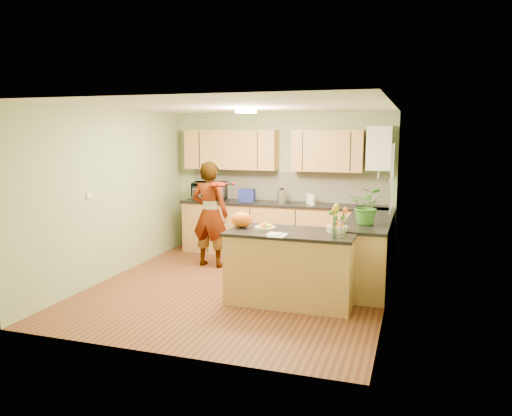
% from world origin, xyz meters
% --- Properties ---
extents(floor, '(4.50, 4.50, 0.00)m').
position_xyz_m(floor, '(0.00, 0.00, 0.00)').
color(floor, '#562A18').
rests_on(floor, ground).
extents(ceiling, '(4.00, 4.50, 0.02)m').
position_xyz_m(ceiling, '(0.00, 0.00, 2.50)').
color(ceiling, white).
rests_on(ceiling, wall_back).
extents(wall_back, '(4.00, 0.02, 2.50)m').
position_xyz_m(wall_back, '(0.00, 2.25, 1.25)').
color(wall_back, '#93AE7C').
rests_on(wall_back, floor).
extents(wall_front, '(4.00, 0.02, 2.50)m').
position_xyz_m(wall_front, '(0.00, -2.25, 1.25)').
color(wall_front, '#93AE7C').
rests_on(wall_front, floor).
extents(wall_left, '(0.02, 4.50, 2.50)m').
position_xyz_m(wall_left, '(-2.00, 0.00, 1.25)').
color(wall_left, '#93AE7C').
rests_on(wall_left, floor).
extents(wall_right, '(0.02, 4.50, 2.50)m').
position_xyz_m(wall_right, '(2.00, 0.00, 1.25)').
color(wall_right, '#93AE7C').
rests_on(wall_right, floor).
extents(back_counter, '(3.64, 0.62, 0.94)m').
position_xyz_m(back_counter, '(0.10, 1.95, 0.47)').
color(back_counter, tan).
rests_on(back_counter, floor).
extents(right_counter, '(0.62, 2.24, 0.94)m').
position_xyz_m(right_counter, '(1.70, 0.85, 0.47)').
color(right_counter, tan).
rests_on(right_counter, floor).
extents(splashback, '(3.60, 0.02, 0.52)m').
position_xyz_m(splashback, '(0.10, 2.23, 1.20)').
color(splashback, '#EDE6CD').
rests_on(splashback, back_counter).
extents(upper_cabinets, '(3.20, 0.34, 0.70)m').
position_xyz_m(upper_cabinets, '(-0.18, 2.08, 1.85)').
color(upper_cabinets, tan).
rests_on(upper_cabinets, wall_back).
extents(boiler, '(0.40, 0.30, 0.86)m').
position_xyz_m(boiler, '(1.70, 2.09, 1.90)').
color(boiler, white).
rests_on(boiler, wall_back).
extents(window_right, '(0.01, 1.30, 1.05)m').
position_xyz_m(window_right, '(1.99, 0.60, 1.55)').
color(window_right, white).
rests_on(window_right, wall_right).
extents(light_switch, '(0.02, 0.09, 0.09)m').
position_xyz_m(light_switch, '(-1.99, -0.60, 1.30)').
color(light_switch, white).
rests_on(light_switch, wall_left).
extents(ceiling_lamp, '(0.30, 0.30, 0.07)m').
position_xyz_m(ceiling_lamp, '(0.00, 0.30, 2.46)').
color(ceiling_lamp, '#FFEABF').
rests_on(ceiling_lamp, ceiling).
extents(peninsula_island, '(1.61, 0.83, 0.92)m').
position_xyz_m(peninsula_island, '(0.83, -0.36, 0.46)').
color(peninsula_island, tan).
rests_on(peninsula_island, floor).
extents(fruit_dish, '(0.27, 0.27, 0.09)m').
position_xyz_m(fruit_dish, '(0.48, -0.36, 0.96)').
color(fruit_dish, beige).
rests_on(fruit_dish, peninsula_island).
extents(orange_bowl, '(0.26, 0.26, 0.15)m').
position_xyz_m(orange_bowl, '(1.38, -0.21, 0.99)').
color(orange_bowl, beige).
rests_on(orange_bowl, peninsula_island).
extents(flower_vase, '(0.25, 0.25, 0.46)m').
position_xyz_m(flower_vase, '(1.43, -0.54, 1.23)').
color(flower_vase, silver).
rests_on(flower_vase, peninsula_island).
extents(orange_bag, '(0.31, 0.28, 0.21)m').
position_xyz_m(orange_bag, '(0.15, -0.31, 1.03)').
color(orange_bag, orange).
rests_on(orange_bag, peninsula_island).
extents(papers, '(0.20, 0.28, 0.01)m').
position_xyz_m(papers, '(0.73, -0.66, 0.93)').
color(papers, silver).
rests_on(papers, peninsula_island).
extents(violinist, '(0.65, 0.45, 1.71)m').
position_xyz_m(violinist, '(-0.84, 0.93, 0.85)').
color(violinist, tan).
rests_on(violinist, floor).
extents(violin, '(0.68, 0.59, 0.17)m').
position_xyz_m(violin, '(-0.64, 0.71, 1.37)').
color(violin, '#4C0804').
rests_on(violin, violinist).
extents(microwave, '(0.64, 0.48, 0.32)m').
position_xyz_m(microwave, '(-1.29, 1.96, 1.10)').
color(microwave, white).
rests_on(microwave, back_counter).
extents(blue_box, '(0.30, 0.23, 0.22)m').
position_xyz_m(blue_box, '(-0.56, 1.97, 1.05)').
color(blue_box, navy).
rests_on(blue_box, back_counter).
extents(kettle, '(0.16, 0.16, 0.31)m').
position_xyz_m(kettle, '(0.08, 1.96, 1.07)').
color(kettle, '#BBBCC0').
rests_on(kettle, back_counter).
extents(jar_cream, '(0.14, 0.14, 0.17)m').
position_xyz_m(jar_cream, '(0.56, 2.00, 1.03)').
color(jar_cream, beige).
rests_on(jar_cream, back_counter).
extents(jar_white, '(0.12, 0.12, 0.18)m').
position_xyz_m(jar_white, '(0.63, 1.90, 1.03)').
color(jar_white, white).
rests_on(jar_white, back_counter).
extents(potted_plant, '(0.49, 0.44, 0.50)m').
position_xyz_m(potted_plant, '(1.70, 0.33, 1.19)').
color(potted_plant, '#3A7928').
rests_on(potted_plant, right_counter).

